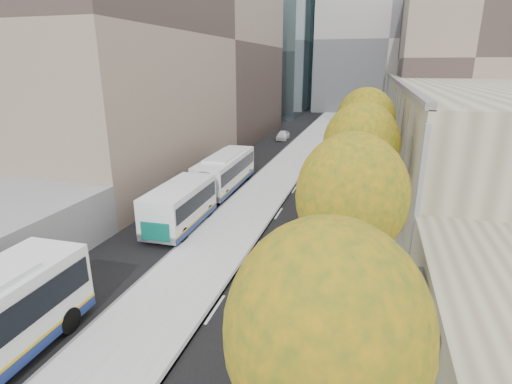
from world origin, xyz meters
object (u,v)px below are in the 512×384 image
(bus_far, at_px, (209,183))
(cyclist, at_px, (256,374))
(bus_shelter, at_px, (405,306))
(distant_car, at_px, (283,135))

(bus_far, distance_m, cyclist, 18.91)
(bus_far, relative_size, cyclist, 7.42)
(bus_shelter, distance_m, distant_car, 43.57)
(bus_shelter, bearing_deg, distant_car, 107.81)
(cyclist, bearing_deg, distant_car, 100.04)
(bus_far, bearing_deg, bus_shelter, -48.55)
(cyclist, height_order, distant_car, cyclist)
(cyclist, relative_size, distant_car, 0.61)
(bus_far, xyz_separation_m, cyclist, (8.53, -16.86, -0.68))
(distant_car, bearing_deg, bus_shelter, -74.70)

